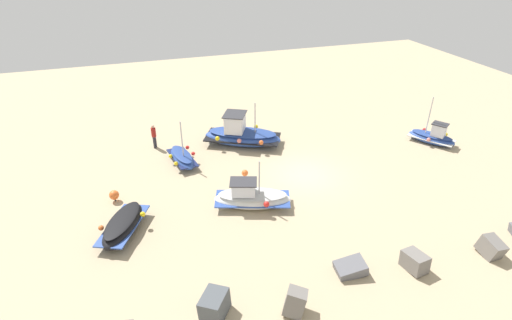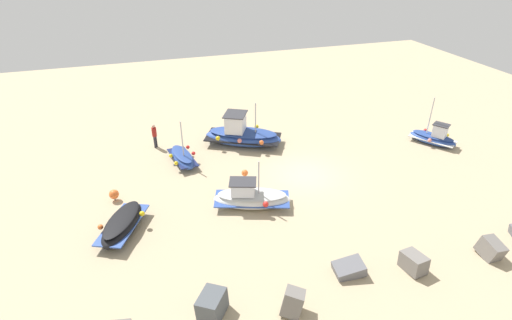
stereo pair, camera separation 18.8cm
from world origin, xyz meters
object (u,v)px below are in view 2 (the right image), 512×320
fishing_boat_1 (251,197)px  person_walking (154,134)px  mooring_buoy_0 (114,194)px  fishing_boat_4 (122,224)px  mooring_buoy_1 (245,173)px  fishing_boat_2 (434,137)px  fishing_boat_3 (182,157)px  fishing_boat_0 (242,135)px

fishing_boat_1 → person_walking: bearing=-45.0°
fishing_boat_1 → mooring_buoy_0: size_ratio=6.69×
fishing_boat_4 → mooring_buoy_0: fishing_boat_4 is taller
mooring_buoy_1 → fishing_boat_2: bearing=-178.5°
person_walking → fishing_boat_4: bearing=115.7°
mooring_buoy_1 → person_walking: bearing=-50.2°
fishing_boat_4 → fishing_boat_1: bearing=-61.7°
fishing_boat_3 → mooring_buoy_0: fishing_boat_3 is taller
fishing_boat_1 → fishing_boat_2: (-14.62, -3.27, -0.03)m
fishing_boat_4 → mooring_buoy_0: bearing=34.0°
fishing_boat_1 → person_walking: (4.33, -8.70, 0.46)m
fishing_boat_2 → mooring_buoy_1: size_ratio=6.29×
person_walking → mooring_buoy_0: size_ratio=2.57×
fishing_boat_2 → fishing_boat_3: bearing=-132.4°
person_walking → mooring_buoy_1: size_ratio=3.23×
fishing_boat_0 → mooring_buoy_1: fishing_boat_0 is taller
fishing_boat_0 → fishing_boat_3: size_ratio=1.75×
mooring_buoy_0 → fishing_boat_0: bearing=-152.3°
fishing_boat_1 → person_walking: fishing_boat_1 is taller
fishing_boat_3 → person_walking: (1.47, -2.77, 0.60)m
fishing_boat_4 → person_walking: (-2.43, -8.91, 0.53)m
person_walking → fishing_boat_2: bearing=-155.1°
fishing_boat_0 → mooring_buoy_0: (8.76, 4.59, -0.31)m
fishing_boat_0 → fishing_boat_4: 11.30m
person_walking → mooring_buoy_0: bearing=105.4°
person_walking → mooring_buoy_0: 6.57m
fishing_boat_1 → mooring_buoy_1: size_ratio=8.39×
fishing_boat_2 → mooring_buoy_1: fishing_boat_2 is taller
fishing_boat_2 → fishing_boat_4: bearing=-114.5°
mooring_buoy_0 → fishing_boat_2: bearing=-178.8°
fishing_boat_4 → person_walking: bearing=11.2°
fishing_boat_0 → person_walking: size_ratio=3.34×
fishing_boat_0 → person_walking: 6.08m
fishing_boat_0 → fishing_boat_2: fishing_boat_2 is taller
fishing_boat_4 → person_walking: person_walking is taller
fishing_boat_1 → mooring_buoy_0: (7.16, -2.79, -0.14)m
fishing_boat_3 → mooring_buoy_0: (4.30, 3.14, 0.01)m
person_walking → mooring_buoy_1: 7.58m
fishing_boat_0 → fishing_boat_2: bearing=-169.7°
person_walking → mooring_buoy_1: (-4.83, 5.80, -0.67)m
fishing_boat_0 → person_walking: fishing_boat_0 is taller
fishing_boat_1 → fishing_boat_3: fishing_boat_3 is taller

